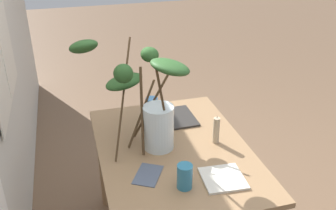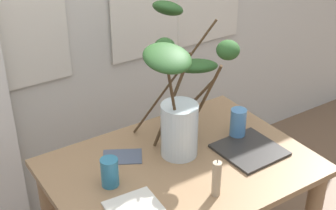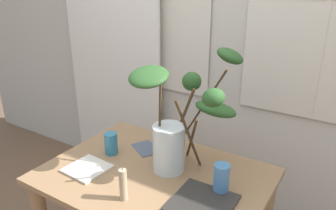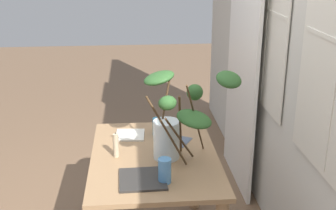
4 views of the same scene
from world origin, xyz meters
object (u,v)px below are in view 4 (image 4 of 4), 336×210
plate_square_left (130,135)px  plate_square_right (143,179)px  drinking_glass_blue_left (158,127)px  dining_table (155,175)px  pillar_candle (116,146)px  vase_with_branches (176,120)px  drinking_glass_blue_right (165,171)px

plate_square_left → plate_square_right: (0.65, 0.07, 0.00)m
drinking_glass_blue_left → dining_table: bearing=-7.6°
plate_square_right → pillar_candle: bearing=-153.3°
drinking_glass_blue_left → pillar_candle: size_ratio=0.75×
plate_square_left → pillar_candle: size_ratio=1.20×
plate_square_left → plate_square_right: same height
dining_table → plate_square_left: size_ratio=5.59×
drinking_glass_blue_left → plate_square_right: 0.67m
pillar_candle → vase_with_branches: bearing=77.7°
drinking_glass_blue_left → drinking_glass_blue_right: (0.69, -0.00, 0.01)m
dining_table → plate_square_left: plate_square_left is taller
vase_with_branches → plate_square_left: bearing=-144.8°
dining_table → pillar_candle: pillar_candle is taller
dining_table → drinking_glass_blue_right: 0.43m
vase_with_branches → dining_table: bearing=-123.3°
plate_square_left → drinking_glass_blue_right: bearing=16.1°
dining_table → vase_with_branches: 0.46m
drinking_glass_blue_left → plate_square_right: size_ratio=0.46×
vase_with_branches → pillar_candle: (-0.08, -0.38, -0.20)m
dining_table → plate_square_left: 0.40m
dining_table → vase_with_branches: size_ratio=1.79×
vase_with_branches → pillar_candle: size_ratio=3.75×
plate_square_left → pillar_candle: (0.33, -0.09, 0.07)m
drinking_glass_blue_left → pillar_candle: 0.44m
vase_with_branches → plate_square_right: (0.24, -0.22, -0.27)m
drinking_glass_blue_right → pillar_candle: 0.46m
vase_with_branches → drinking_glass_blue_left: bearing=-168.0°
plate_square_left → pillar_candle: pillar_candle is taller
drinking_glass_blue_right → plate_square_left: drinking_glass_blue_right is taller
drinking_glass_blue_right → plate_square_right: 0.15m
drinking_glass_blue_right → vase_with_branches: bearing=161.0°
dining_table → pillar_candle: size_ratio=6.73×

